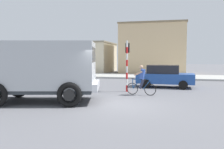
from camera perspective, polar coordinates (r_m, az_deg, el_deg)
The scene contains 8 objects.
ground_plane at distance 10.59m, azimuth 1.30°, elevation -7.60°, with size 120.00×120.00×0.00m, color slate.
sidewalk_far at distance 25.05m, azimuth 8.63°, elevation -0.47°, with size 80.00×5.00×0.16m, color #ADADA8.
truck_foreground at distance 11.76m, azimuth -17.06°, elevation 1.60°, with size 5.85×3.78×2.90m.
cyclist at distance 13.37m, azimuth 7.25°, elevation -1.37°, with size 1.72×0.53×1.72m.
traffic_light_pole at distance 14.60m, azimuth 3.76°, elevation 3.88°, with size 0.24×0.43×3.20m.
car_red_near at distance 17.07m, azimuth 12.81°, elevation -0.34°, with size 4.07×2.02×1.60m.
building_corner_left at distance 34.02m, azimuth -7.23°, elevation 4.25°, with size 8.66×7.70×4.20m.
building_mid_block at distance 31.13m, azimuth 10.03°, elevation 6.21°, with size 8.19×6.60×6.38m.
Camera 1 is at (2.24, -10.11, 2.22)m, focal length 37.15 mm.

